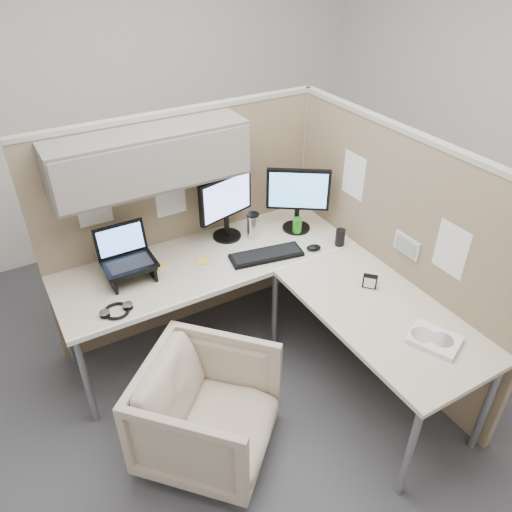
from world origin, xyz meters
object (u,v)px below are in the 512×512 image
desk (269,286)px  office_chair (208,408)px  keyboard (266,255)px  monitor_left (226,202)px

desk → office_chair: size_ratio=2.83×
desk → keyboard: size_ratio=4.10×
office_chair → monitor_left: (0.65, 1.00, 0.65)m
desk → office_chair: (-0.64, -0.41, -0.33)m
keyboard → monitor_left: bearing=117.7°
monitor_left → keyboard: (0.11, -0.35, -0.26)m
desk → keyboard: keyboard is taller
office_chair → keyboard: bearing=-3.1°
desk → monitor_left: monitor_left is taller
office_chair → keyboard: (0.76, 0.64, 0.39)m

